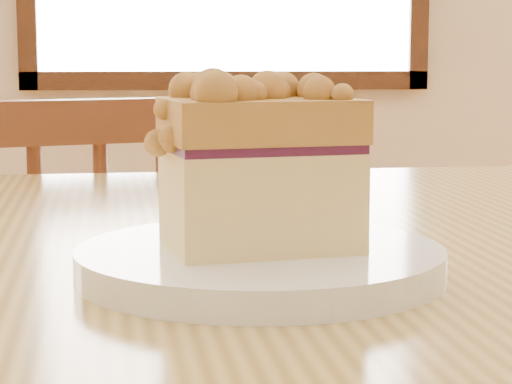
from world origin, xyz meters
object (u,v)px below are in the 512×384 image
cafe_chair_main (81,384)px  cake_slice (259,161)px  cafe_table_main (39,374)px  plate (260,263)px

cafe_chair_main → cake_slice: size_ratio=6.56×
cake_slice → cafe_table_main: bearing=131.1°
cafe_table_main → cafe_chair_main: cafe_chair_main is taller
cafe_table_main → cafe_chair_main: size_ratio=1.54×
cafe_chair_main → cake_slice: cake_slice is taller
cafe_table_main → cafe_chair_main: (-0.04, 0.66, -0.23)m
cafe_table_main → plate: (0.15, -0.12, 0.10)m
cafe_table_main → plate: size_ratio=5.80×
cafe_chair_main → plate: 0.87m
cafe_chair_main → plate: size_ratio=3.76×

